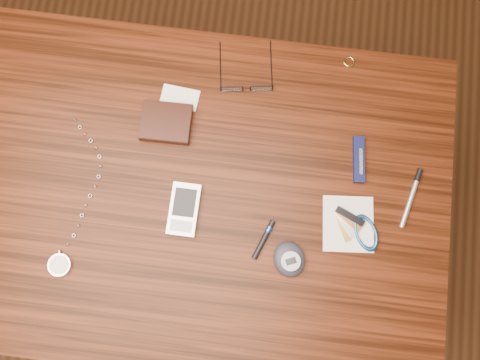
# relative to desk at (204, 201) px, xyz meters

# --- Properties ---
(ground) EXTENTS (3.80, 3.80, 0.00)m
(ground) POSITION_rel_desk_xyz_m (0.00, 0.00, -0.65)
(ground) COLOR #472814
(ground) RESTS_ON ground
(desk) EXTENTS (1.00, 0.70, 0.75)m
(desk) POSITION_rel_desk_xyz_m (0.00, 0.00, 0.00)
(desk) COLOR #3B1709
(desk) RESTS_ON ground
(wallet_and_card) EXTENTS (0.11, 0.13, 0.02)m
(wallet_and_card) POSITION_rel_desk_xyz_m (-0.09, 0.14, 0.11)
(wallet_and_card) COLOR black
(wallet_and_card) RESTS_ON desk
(eyeglasses) EXTENTS (0.12, 0.13, 0.02)m
(eyeglasses) POSITION_rel_desk_xyz_m (0.07, 0.23, 0.11)
(eyeglasses) COLOR black
(eyeglasses) RESTS_ON desk
(gold_ring) EXTENTS (0.03, 0.03, 0.00)m
(gold_ring) POSITION_rel_desk_xyz_m (0.27, 0.32, 0.10)
(gold_ring) COLOR #D5C55E
(gold_ring) RESTS_ON desk
(pocket_watch) EXTENTS (0.08, 0.32, 0.01)m
(pocket_watch) POSITION_rel_desk_xyz_m (-0.25, -0.16, 0.11)
(pocket_watch) COLOR #BBBBC0
(pocket_watch) RESTS_ON desk
(pda_phone) EXTENTS (0.06, 0.10, 0.02)m
(pda_phone) POSITION_rel_desk_xyz_m (-0.03, -0.04, 0.11)
(pda_phone) COLOR #AAAAAF
(pda_phone) RESTS_ON desk
(pedometer) EXTENTS (0.08, 0.09, 0.03)m
(pedometer) POSITION_rel_desk_xyz_m (0.19, -0.11, 0.11)
(pedometer) COLOR #21232A
(pedometer) RESTS_ON desk
(notepad_keys) EXTENTS (0.13, 0.12, 0.01)m
(notepad_keys) POSITION_rel_desk_xyz_m (0.32, -0.03, 0.11)
(notepad_keys) COLOR white
(notepad_keys) RESTS_ON desk
(pocket_knife) EXTENTS (0.03, 0.10, 0.01)m
(pocket_knife) POSITION_rel_desk_xyz_m (0.31, 0.11, 0.11)
(pocket_knife) COLOR #0B1335
(pocket_knife) RESTS_ON desk
(silver_pen) EXTENTS (0.04, 0.12, 0.01)m
(silver_pen) POSITION_rel_desk_xyz_m (0.42, 0.05, 0.11)
(silver_pen) COLOR silver
(silver_pen) RESTS_ON desk
(black_blue_pen) EXTENTS (0.04, 0.08, 0.01)m
(black_blue_pen) POSITION_rel_desk_xyz_m (0.14, -0.07, 0.11)
(black_blue_pen) COLOR black
(black_blue_pen) RESTS_ON desk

